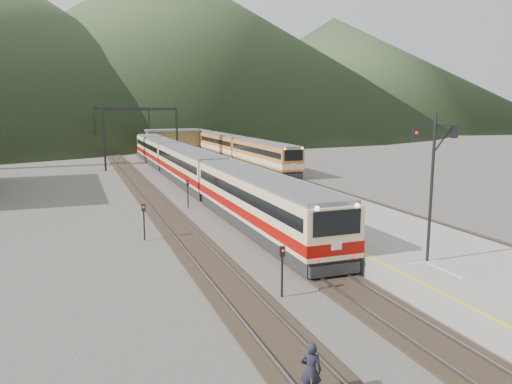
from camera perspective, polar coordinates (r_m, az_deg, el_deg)
name	(u,v)px	position (r m, az deg, el deg)	size (l,w,h in m)	color
ground	(476,373)	(17.80, 23.80, -18.42)	(400.00, 400.00, 0.00)	#47423D
track_main	(189,184)	(52.90, -7.62, 0.89)	(2.60, 200.00, 0.23)	black
track_far	(141,187)	(52.06, -12.99, 0.58)	(2.60, 200.00, 0.23)	black
track_second	(289,179)	(56.49, 3.84, 1.51)	(2.60, 200.00, 0.23)	black
platform	(246,180)	(52.44, -1.16, 1.37)	(8.00, 100.00, 1.00)	gray
gantry_near	(141,126)	(66.63, -13.00, 7.31)	(9.55, 0.25, 8.00)	black
gantry_far	(122,121)	(91.47, -15.04, 7.83)	(9.55, 0.25, 8.00)	black
station_shed	(173,138)	(90.80, -9.49, 6.11)	(9.40, 4.40, 3.10)	brown
hill_b	(160,42)	(246.31, -10.86, 16.45)	(220.00, 220.00, 75.00)	#2C4125
hill_c	(333,71)	(252.70, 8.77, 13.49)	(160.00, 160.00, 50.00)	#2C4125
main_train	(189,165)	(52.54, -7.64, 3.04)	(3.03, 62.13, 3.70)	beige
second_train	(223,146)	(81.15, -3.84, 5.31)	(2.69, 55.28, 3.28)	#B96D2C
signal_mast	(432,172)	(24.09, 19.52, 2.16)	(2.11, 0.81, 6.90)	black
short_signal_a	(282,264)	(21.65, 3.00, -8.28)	(0.24, 0.19, 2.27)	black
short_signal_b	(188,190)	(40.81, -7.81, 0.23)	(0.24, 0.19, 2.27)	black
short_signal_c	(144,217)	(31.35, -12.71, -2.81)	(0.27, 0.23, 2.27)	black
worker	(311,370)	(14.97, 6.30, -19.60)	(0.61, 0.40, 1.68)	black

